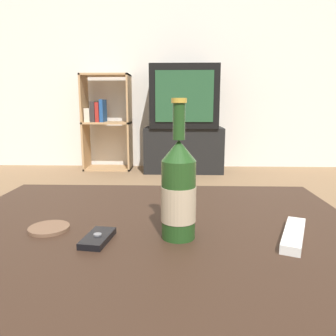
# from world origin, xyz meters

# --- Properties ---
(back_wall) EXTENTS (8.00, 0.05, 2.60)m
(back_wall) POSITION_xyz_m (0.00, 3.02, 1.30)
(back_wall) COLOR silver
(back_wall) RESTS_ON ground_plane
(coffee_table) EXTENTS (1.03, 0.81, 0.41)m
(coffee_table) POSITION_xyz_m (0.00, 0.00, 0.36)
(coffee_table) COLOR #332116
(coffee_table) RESTS_ON ground_plane
(tv_stand) EXTENTS (0.82, 0.44, 0.47)m
(tv_stand) POSITION_xyz_m (0.12, 2.73, 0.24)
(tv_stand) COLOR black
(tv_stand) RESTS_ON ground_plane
(television) EXTENTS (0.69, 0.50, 0.63)m
(television) POSITION_xyz_m (0.12, 2.73, 0.78)
(television) COLOR black
(television) RESTS_ON tv_stand
(bookshelf) EXTENTS (0.51, 0.30, 1.03)m
(bookshelf) POSITION_xyz_m (-0.75, 2.81, 0.54)
(bookshelf) COLOR tan
(bookshelf) RESTS_ON ground_plane
(beer_bottle) EXTENTS (0.08, 0.08, 0.31)m
(beer_bottle) POSITION_xyz_m (0.06, -0.07, 0.52)
(beer_bottle) COLOR #1E4219
(beer_bottle) RESTS_ON coffee_table
(cell_phone) EXTENTS (0.06, 0.11, 0.02)m
(cell_phone) POSITION_xyz_m (-0.11, -0.10, 0.42)
(cell_phone) COLOR black
(cell_phone) RESTS_ON coffee_table
(remote_control) EXTENTS (0.11, 0.19, 0.02)m
(remote_control) POSITION_xyz_m (0.32, -0.07, 0.42)
(remote_control) COLOR white
(remote_control) RESTS_ON coffee_table
(coaster) EXTENTS (0.10, 0.10, 0.01)m
(coaster) POSITION_xyz_m (-0.24, -0.04, 0.42)
(coaster) COLOR brown
(coaster) RESTS_ON coffee_table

